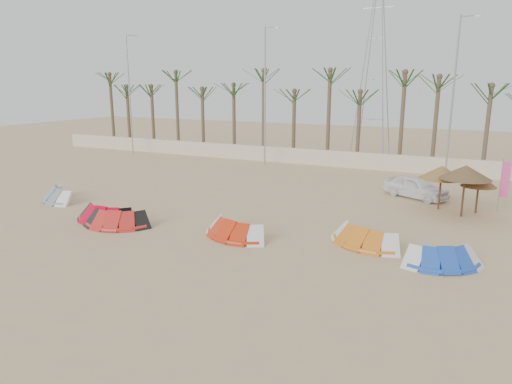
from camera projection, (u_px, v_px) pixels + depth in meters
The scene contains 18 objects.
ground at pixel (190, 255), 18.02m from camera, with size 120.00×120.00×0.00m, color tan.
boundary_wall at pixel (342, 159), 37.12m from camera, with size 60.00×0.30×1.30m, color beige.
palm_line at pixel (358, 86), 36.82m from camera, with size 52.00×4.00×7.70m.
lamp_a at pixel (130, 93), 42.68m from camera, with size 1.25×0.14×11.00m.
lamp_b at pixel (265, 95), 36.73m from camera, with size 1.25×0.14×11.00m.
lamp_c at pixel (453, 97), 30.78m from camera, with size 1.25×0.14×11.00m.
pylon at pixel (370, 157), 42.10m from camera, with size 3.00×3.00×14.00m, color #A5A8AD, non-canonical shape.
kite_grey at pixel (62, 193), 26.56m from camera, with size 3.60×2.71×0.90m.
kite_red_left at pixel (109, 213), 22.51m from camera, with size 3.26×1.66×0.90m.
kite_red_mid at pixel (121, 217), 21.73m from camera, with size 3.47×2.32×0.90m.
kite_red_right at pixel (237, 227), 20.24m from camera, with size 3.53×2.26×0.90m.
kite_orange at pixel (366, 235), 19.22m from camera, with size 3.60×2.52×0.90m.
kite_blue at pixel (444, 254), 17.00m from camera, with size 3.37×2.53×0.90m.
parasol_left at pixel (442, 172), 24.22m from camera, with size 2.34×2.34×2.39m.
parasol_mid at pixel (466, 172), 22.78m from camera, with size 2.51×2.51×2.66m.
parasol_right at pixel (479, 180), 23.52m from camera, with size 1.78×1.78×2.13m.
flag_pink at pixel (504, 181), 23.68m from camera, with size 0.44×0.19×2.87m.
car at pixel (416, 187), 27.02m from camera, with size 1.56×3.87×1.32m, color white.
Camera 1 is at (9.77, -14.10, 6.60)m, focal length 32.00 mm.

